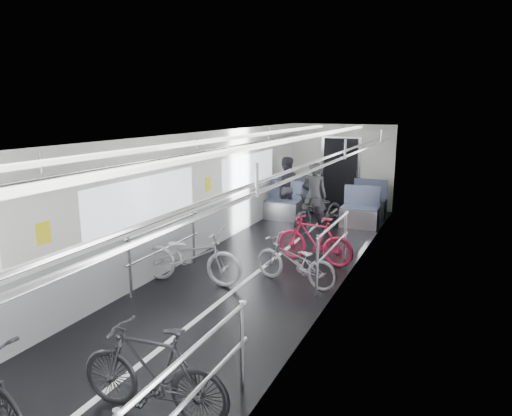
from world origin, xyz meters
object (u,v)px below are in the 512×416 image
at_px(bike_right_far, 315,240).
at_px(person_seated, 286,187).
at_px(bike_left_far, 191,256).
at_px(bike_right_near, 153,371).
at_px(person_standing, 314,197).
at_px(bike_aisle, 319,212).
at_px(bike_right_mid, 295,261).

distance_m(bike_right_far, person_seated, 3.80).
distance_m(bike_left_far, bike_right_far, 2.37).
distance_m(bike_right_near, person_standing, 7.05).
relative_size(bike_right_near, person_seated, 0.97).
xyz_separation_m(bike_right_near, bike_right_far, (0.09, 4.78, -0.01)).
relative_size(bike_aisle, person_seated, 1.14).
height_order(bike_right_far, bike_aisle, bike_aisle).
bearing_deg(bike_aisle, bike_left_far, -85.68).
relative_size(bike_left_far, bike_right_far, 1.18).
height_order(bike_right_mid, person_seated, person_seated).
xyz_separation_m(bike_right_near, person_seated, (-1.73, 8.10, 0.33)).
height_order(bike_right_mid, bike_right_far, bike_right_far).
height_order(bike_left_far, bike_right_mid, bike_left_far).
relative_size(bike_right_far, person_standing, 0.92).
bearing_deg(bike_left_far, bike_aisle, -22.55).
relative_size(bike_right_near, bike_right_mid, 1.03).
bearing_deg(bike_left_far, bike_right_near, -161.56).
distance_m(bike_left_far, person_standing, 4.11).
relative_size(bike_left_far, bike_right_near, 1.15).
height_order(bike_right_far, person_standing, person_standing).
bearing_deg(bike_right_far, bike_right_near, 5.30).
bearing_deg(person_seated, bike_right_near, 86.56).
bearing_deg(bike_aisle, bike_right_near, -67.17).
height_order(bike_aisle, person_seated, person_seated).
bearing_deg(bike_right_far, person_standing, -155.77).
relative_size(bike_right_mid, person_seated, 0.95).
height_order(bike_left_far, person_seated, person_seated).
height_order(bike_right_near, bike_right_far, bike_right_near).
distance_m(bike_right_near, bike_right_far, 4.79).
xyz_separation_m(bike_right_mid, person_seated, (-1.84, 4.44, 0.40)).
bearing_deg(bike_right_near, bike_right_far, 173.50).
xyz_separation_m(bike_right_mid, bike_right_far, (-0.01, 1.13, 0.06)).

